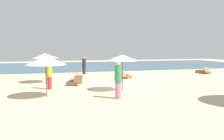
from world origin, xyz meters
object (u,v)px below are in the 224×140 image
umbrella_1 (46,60)px  lounger_3 (203,72)px  umbrella_2 (45,56)px  lounger_2 (74,82)px  umbrella_4 (122,58)px  lounger_1 (123,76)px  person_1 (49,74)px  person_2 (84,66)px  person_3 (118,80)px

umbrella_1 → lounger_3: size_ratio=1.23×
umbrella_2 → lounger_2: (1.87, -1.39, -1.82)m
umbrella_4 → lounger_1: size_ratio=1.25×
lounger_3 → umbrella_1: bearing=-152.8°
umbrella_2 → person_1: bearing=-85.4°
lounger_3 → person_1: bearing=-160.6°
lounger_2 → person_1: (-1.65, -1.41, 0.77)m
umbrella_4 → lounger_2: umbrella_4 is taller
umbrella_2 → umbrella_1: bearing=-89.6°
umbrella_4 → lounger_1: bearing=71.4°
umbrella_2 → person_2: bearing=54.3°
person_2 → umbrella_1: bearing=-109.1°
person_1 → lounger_1: bearing=32.5°
umbrella_2 → lounger_2: 2.96m
umbrella_1 → person_2: (3.57, 10.33, -1.11)m
umbrella_2 → umbrella_4: bearing=-45.5°
umbrella_1 → umbrella_2: bearing=90.4°
lounger_1 → lounger_3: lounger_1 is taller
lounger_2 → person_2: bearing=74.9°
umbrella_1 → lounger_3: umbrella_1 is taller
umbrella_4 → person_3: 2.47m
lounger_1 → umbrella_4: bearing=-108.6°
umbrella_4 → lounger_2: bearing=129.4°
lounger_3 → umbrella_2: bearing=-170.7°
umbrella_4 → lounger_3: umbrella_4 is taller
lounger_3 → person_1: size_ratio=0.96×
umbrella_2 → person_3: 7.56m
umbrella_4 → umbrella_1: bearing=-169.9°
umbrella_4 → lounger_3: bearing=33.1°
umbrella_1 → person_2: size_ratio=1.30×
umbrella_4 → lounger_3: (10.75, 7.01, -1.83)m
umbrella_2 → lounger_2: bearing=-36.7°
lounger_2 → person_2: 6.67m
lounger_1 → lounger_2: size_ratio=0.99×
umbrella_2 → umbrella_4: size_ratio=0.99×
lounger_2 → person_2: (1.73, 6.41, 0.66)m
umbrella_2 → person_3: (3.56, -6.59, -1.02)m
lounger_3 → person_3: (-11.63, -9.07, 0.79)m
umbrella_1 → lounger_1: size_ratio=1.24×
umbrella_4 → person_2: (-0.84, 9.54, -1.17)m
umbrella_2 → person_1: size_ratio=1.17×
person_1 → lounger_3: bearing=19.4°
umbrella_2 → person_1: umbrella_2 is taller
umbrella_1 → person_3: 3.88m
lounger_2 → umbrella_2: bearing=143.3°
umbrella_2 → person_3: umbrella_2 is taller
umbrella_1 → lounger_3: (15.16, 7.80, -1.77)m
person_1 → person_3: 5.05m
umbrella_4 → person_2: umbrella_4 is taller
person_1 → person_2: person_1 is taller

